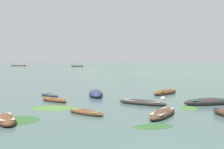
% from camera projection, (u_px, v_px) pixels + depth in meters
% --- Properties ---
extents(ground_plane, '(6000.00, 6000.00, 0.00)m').
position_uv_depth(ground_plane, '(89.00, 62.00, 1500.16)').
color(ground_plane, '#425B56').
extents(mountain_2, '(1066.11, 1066.11, 248.30)m').
position_uv_depth(mountain_2, '(119.00, 46.00, 1986.30)').
color(mountain_2, '#56665B').
rests_on(mountain_2, ground).
extents(mountain_3, '(1930.53, 1930.53, 462.38)m').
position_uv_depth(mountain_3, '(209.00, 34.00, 2098.72)').
color(mountain_3, '#56665B').
rests_on(mountain_3, ground).
extents(rowboat_0, '(2.19, 3.25, 0.57)m').
position_uv_depth(rowboat_0, '(6.00, 120.00, 15.12)').
color(rowboat_0, brown).
rests_on(rowboat_0, ground).
extents(rowboat_1, '(2.52, 2.84, 0.38)m').
position_uv_depth(rowboat_1, '(49.00, 95.00, 26.77)').
color(rowboat_1, navy).
rests_on(rowboat_1, ground).
extents(rowboat_2, '(3.94, 3.71, 0.61)m').
position_uv_depth(rowboat_2, '(165.00, 92.00, 28.58)').
color(rowboat_2, brown).
rests_on(rowboat_2, ground).
extents(rowboat_3, '(1.55, 4.33, 0.76)m').
position_uv_depth(rowboat_3, '(96.00, 94.00, 26.86)').
color(rowboat_3, navy).
rests_on(rowboat_3, ground).
extents(rowboat_4, '(2.77, 2.58, 0.39)m').
position_uv_depth(rowboat_4, '(86.00, 112.00, 17.54)').
color(rowboat_4, brown).
rests_on(rowboat_4, ground).
extents(rowboat_5, '(4.51, 1.71, 0.69)m').
position_uv_depth(rowboat_5, '(208.00, 102.00, 21.45)').
color(rowboat_5, '#2D2826').
rests_on(rowboat_5, ground).
extents(rowboat_6, '(4.08, 3.27, 0.50)m').
position_uv_depth(rowboat_6, '(142.00, 103.00, 21.56)').
color(rowboat_6, '#2D2826').
rests_on(rowboat_6, ground).
extents(rowboat_9, '(2.81, 2.64, 0.47)m').
position_uv_depth(rowboat_9, '(54.00, 100.00, 23.07)').
color(rowboat_9, brown).
rests_on(rowboat_9, ground).
extents(rowboat_10, '(3.14, 3.91, 0.54)m').
position_uv_depth(rowboat_10, '(163.00, 113.00, 16.95)').
color(rowboat_10, '#4C3323').
rests_on(rowboat_10, ground).
extents(ferry_0, '(8.63, 4.27, 2.54)m').
position_uv_depth(ferry_0, '(77.00, 66.00, 189.60)').
color(ferry_0, '#4C3323').
rests_on(ferry_0, ground).
extents(ferry_1, '(11.51, 6.00, 2.54)m').
position_uv_depth(ferry_1, '(19.00, 66.00, 207.77)').
color(ferry_1, brown).
rests_on(ferry_1, ground).
extents(mooring_buoy, '(0.47, 0.47, 1.04)m').
position_uv_depth(mooring_buoy, '(163.00, 99.00, 24.14)').
color(mooring_buoy, silver).
rests_on(mooring_buoy, ground).
extents(weed_patch_0, '(2.88, 2.73, 0.14)m').
position_uv_depth(weed_patch_0, '(16.00, 121.00, 15.64)').
color(weed_patch_0, '#2D5628').
rests_on(weed_patch_0, ground).
extents(weed_patch_1, '(3.55, 2.67, 0.14)m').
position_uv_depth(weed_patch_1, '(54.00, 108.00, 19.81)').
color(weed_patch_1, '#477033').
rests_on(weed_patch_1, ground).
extents(weed_patch_2, '(2.47, 1.51, 0.14)m').
position_uv_depth(weed_patch_2, '(153.00, 127.00, 14.20)').
color(weed_patch_2, '#2D5628').
rests_on(weed_patch_2, ground).
extents(weed_patch_3, '(1.71, 2.36, 0.14)m').
position_uv_depth(weed_patch_3, '(188.00, 108.00, 19.75)').
color(weed_patch_3, '#38662D').
rests_on(weed_patch_3, ground).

